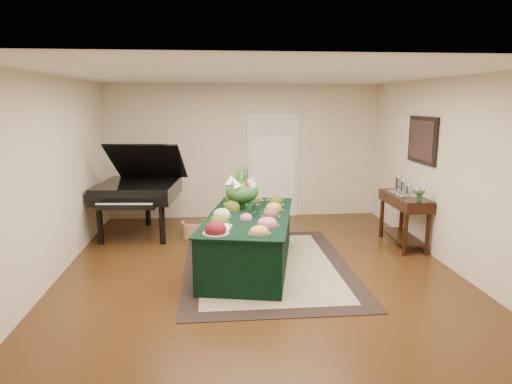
{
  "coord_description": "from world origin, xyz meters",
  "views": [
    {
      "loc": [
        -0.62,
        -6.23,
        2.36
      ],
      "look_at": [
        0.0,
        0.3,
        1.05
      ],
      "focal_mm": 32.0,
      "sensor_mm": 36.0,
      "label": 1
    }
  ],
  "objects": [
    {
      "name": "cutting_board",
      "position": [
        -0.56,
        -0.6,
        0.81
      ],
      "size": [
        0.36,
        0.36,
        0.1
      ],
      "color": "tan",
      "rests_on": "buffet_table"
    },
    {
      "name": "green_goblets",
      "position": [
        -0.08,
        -0.0,
        0.86
      ],
      "size": [
        0.21,
        0.24,
        0.18
      ],
      "color": "#14341E",
      "rests_on": "buffet_table"
    },
    {
      "name": "area_rug",
      "position": [
        0.13,
        0.03,
        0.01
      ],
      "size": [
        2.38,
        3.33,
        0.01
      ],
      "color": "black",
      "rests_on": "ground"
    },
    {
      "name": "pink_bouquet",
      "position": [
        2.5,
        0.28,
        1.01
      ],
      "size": [
        0.18,
        0.18,
        0.23
      ],
      "color": "#14341E",
      "rests_on": "mahogany_sideboard"
    },
    {
      "name": "wall_painting",
      "position": [
        2.72,
        0.78,
        1.75
      ],
      "size": [
        0.05,
        0.95,
        0.75
      ],
      "color": "black",
      "rests_on": "ground"
    },
    {
      "name": "grand_piano",
      "position": [
        -1.94,
        1.83,
        0.82
      ],
      "size": [
        1.57,
        1.73,
        1.66
      ],
      "color": "black",
      "rests_on": "ground"
    },
    {
      "name": "floral_centerpiece",
      "position": [
        -0.19,
        0.53,
        1.08
      ],
      "size": [
        0.52,
        0.52,
        0.52
      ],
      "color": "#14341E",
      "rests_on": "buffet_table"
    },
    {
      "name": "ground",
      "position": [
        0.0,
        0.0,
        0.0
      ],
      "size": [
        6.0,
        6.0,
        0.0
      ],
      "primitive_type": "plane",
      "color": "black",
      "rests_on": "ground"
    },
    {
      "name": "food_platters",
      "position": [
        -0.14,
        0.11,
        0.82
      ],
      "size": [
        1.28,
        2.27,
        0.13
      ],
      "color": "silver",
      "rests_on": "buffet_table"
    },
    {
      "name": "buffet_table",
      "position": [
        -0.12,
        0.04,
        0.39
      ],
      "size": [
        1.61,
        2.6,
        0.77
      ],
      "color": "black",
      "rests_on": "ground"
    },
    {
      "name": "tea_service",
      "position": [
        2.5,
        0.89,
        0.97
      ],
      "size": [
        0.34,
        0.58,
        0.3
      ],
      "color": "silver",
      "rests_on": "mahogany_sideboard"
    },
    {
      "name": "wicker_basket",
      "position": [
        -0.98,
        1.59,
        0.14
      ],
      "size": [
        0.44,
        0.44,
        0.27
      ],
      "primitive_type": "cylinder",
      "color": "#A47242",
      "rests_on": "ground"
    },
    {
      "name": "mahogany_sideboard",
      "position": [
        2.5,
        0.78,
        0.66
      ],
      "size": [
        0.45,
        1.18,
        0.86
      ],
      "color": "black",
      "rests_on": "ground"
    },
    {
      "name": "kitchen_doorway",
      "position": [
        0.6,
        2.97,
        1.02
      ],
      "size": [
        1.05,
        0.07,
        2.1
      ],
      "color": "white",
      "rests_on": "ground"
    }
  ]
}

